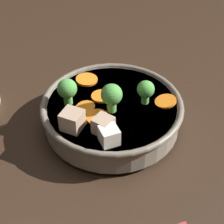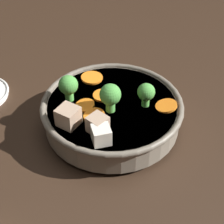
{
  "view_description": "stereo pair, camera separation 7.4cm",
  "coord_description": "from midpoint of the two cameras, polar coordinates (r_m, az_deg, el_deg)",
  "views": [
    {
      "loc": [
        -0.54,
        0.14,
        0.52
      ],
      "look_at": [
        0.0,
        0.0,
        0.04
      ],
      "focal_mm": 60.0,
      "sensor_mm": 36.0,
      "label": 1
    },
    {
      "loc": [
        -0.56,
        0.07,
        0.52
      ],
      "look_at": [
        0.0,
        0.0,
        0.04
      ],
      "focal_mm": 60.0,
      "sensor_mm": 36.0,
      "label": 2
    }
  ],
  "objects": [
    {
      "name": "stirfry_bowl",
      "position": [
        0.74,
        -2.95,
        -0.03
      ],
      "size": [
        0.28,
        0.28,
        0.12
      ],
      "color": "slate",
      "rests_on": "ground_plane"
    },
    {
      "name": "ground_plane",
      "position": [
        0.77,
        -2.76,
        -2.37
      ],
      "size": [
        3.0,
        3.0,
        0.0
      ],
      "primitive_type": "plane",
      "color": "black"
    }
  ]
}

